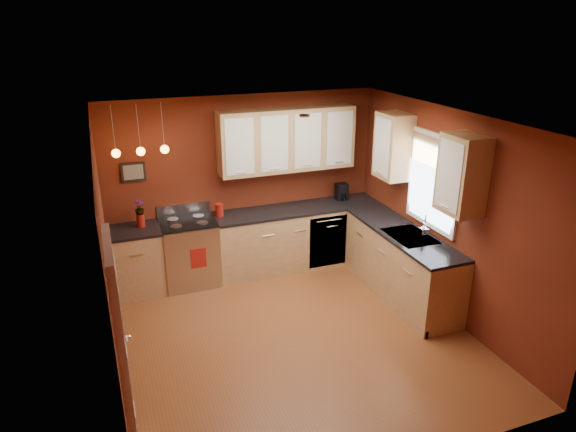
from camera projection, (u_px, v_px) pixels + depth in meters
name	position (u px, v px, depth m)	size (l,w,h in m)	color
floor	(296.00, 336.00, 6.18)	(4.20, 4.20, 0.00)	brown
ceiling	(298.00, 121.00, 5.24)	(4.00, 4.20, 0.02)	silver
wall_back	(245.00, 184.00, 7.54)	(4.00, 0.02, 2.60)	maroon
wall_front	(398.00, 341.00, 3.88)	(4.00, 0.02, 2.60)	maroon
wall_left	(108.00, 266.00, 5.06)	(0.02, 4.20, 2.60)	maroon
wall_right	(447.00, 215.00, 6.36)	(0.02, 4.20, 2.60)	maroon
base_cabinets_back_left	(137.00, 262.00, 7.05)	(0.70, 0.60, 0.90)	tan
base_cabinets_back_right	(298.00, 238.00, 7.83)	(2.54, 0.60, 0.90)	tan
base_cabinets_right	(401.00, 265.00, 6.97)	(0.60, 2.10, 0.90)	tan
counter_back_left	(133.00, 230.00, 6.88)	(0.70, 0.62, 0.04)	black
counter_back_right	(298.00, 209.00, 7.66)	(2.54, 0.62, 0.04)	black
counter_right	(403.00, 233.00, 6.80)	(0.62, 2.10, 0.04)	black
gas_range	(190.00, 252.00, 7.28)	(0.76, 0.64, 1.11)	#B1B0B5
dishwasher_front	(328.00, 241.00, 7.70)	(0.60, 0.02, 0.80)	#B1B0B5
sink	(410.00, 238.00, 6.67)	(0.50, 0.70, 0.33)	gray
window	(434.00, 178.00, 6.48)	(0.06, 1.02, 1.22)	white
door_left_wall	(123.00, 359.00, 4.12)	(0.12, 0.82, 2.05)	white
upper_cabinets_back	(287.00, 140.00, 7.35)	(2.00, 0.35, 0.90)	tan
upper_cabinets_right	(424.00, 159.00, 6.36)	(0.35, 1.95, 0.90)	tan
wall_picture	(133.00, 172.00, 6.89)	(0.32, 0.03, 0.26)	black
pendant_lights	(141.00, 151.00, 6.51)	(0.71, 0.11, 0.66)	gray
red_canister	(219.00, 210.00, 7.29)	(0.12, 0.12, 0.19)	maroon
red_vase	(141.00, 220.00, 6.93)	(0.11, 0.11, 0.18)	maroon
flowers	(139.00, 208.00, 6.86)	(0.12, 0.12, 0.22)	maroon
coffee_maker	(342.00, 192.00, 7.95)	(0.18, 0.18, 0.26)	black
soap_pump	(424.00, 231.00, 6.53)	(0.10, 0.10, 0.22)	white
dish_towel	(199.00, 258.00, 6.99)	(0.21, 0.01, 0.28)	maroon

